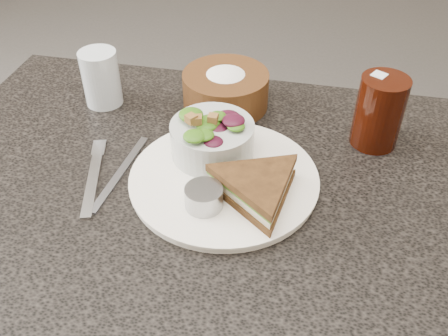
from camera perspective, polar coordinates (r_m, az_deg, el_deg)
dining_table at (r=1.08m, az=-1.03°, el=-17.04°), size 1.00×0.70×0.75m
dinner_plate at (r=0.79m, az=0.00°, el=-1.31°), size 0.30×0.30×0.01m
sandwich at (r=0.74m, az=3.84°, el=-2.27°), size 0.23×0.23×0.04m
salad_bowl at (r=0.81m, az=-1.35°, el=3.90°), size 0.15×0.15×0.08m
dressing_ramekin at (r=0.73m, az=-2.31°, el=-3.38°), size 0.07×0.07×0.03m
orange_wedge at (r=0.83m, az=1.36°, el=2.69°), size 0.06×0.06×0.02m
fork at (r=0.83m, az=-14.77°, el=-1.38°), size 0.06×0.17×0.00m
knife at (r=0.83m, az=-11.73°, el=-0.50°), size 0.03×0.20×0.00m
bread_basket at (r=0.95m, az=0.19°, el=9.56°), size 0.19×0.19×0.09m
cola_glass at (r=0.88m, az=17.37°, el=6.47°), size 0.10×0.10×0.14m
water_glass at (r=0.99m, az=-13.88°, el=9.95°), size 0.08×0.08×0.11m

